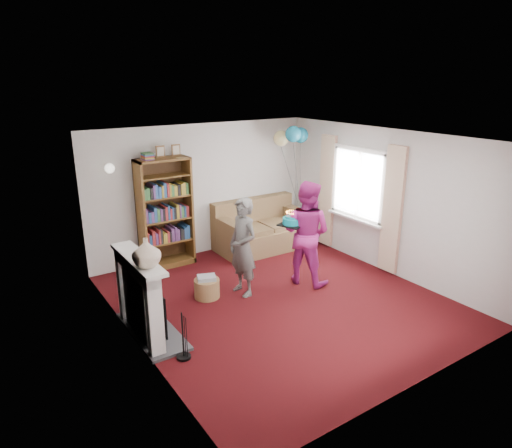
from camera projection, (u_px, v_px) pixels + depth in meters
ground at (279, 300)px, 7.10m from camera, size 5.00×5.00×0.00m
wall_back at (202, 190)px, 8.70m from camera, size 4.50×0.02×2.50m
wall_left at (131, 255)px, 5.52m from camera, size 0.02×5.00×2.50m
wall_right at (385, 201)px, 7.91m from camera, size 0.02×5.00×2.50m
ceiling at (282, 138)px, 6.33m from camera, size 4.50×5.00×0.01m
fireplace at (144, 300)px, 5.99m from camera, size 0.55×1.80×1.12m
window_bay at (357, 197)px, 8.37m from camera, size 0.14×2.02×2.20m
wall_sconce at (109, 168)px, 7.47m from camera, size 0.16×0.23×0.16m
bookcase at (165, 214)px, 8.16m from camera, size 0.94×0.42×2.19m
sofa at (260, 230)px, 9.19m from camera, size 1.83×0.97×0.97m
wicker_basket at (207, 288)px, 7.14m from camera, size 0.40×0.40×0.36m
person_striped at (243, 247)px, 7.09m from camera, size 0.42×0.60×1.57m
person_magenta at (306, 233)px, 7.49m from camera, size 0.96×1.05×1.74m
birthday_cake at (292, 221)px, 7.34m from camera, size 0.37×0.37×0.22m
balloons at (292, 136)px, 8.81m from camera, size 0.64×0.69×1.75m
mantel_vase at (146, 253)px, 5.46m from camera, size 0.42×0.42×0.36m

